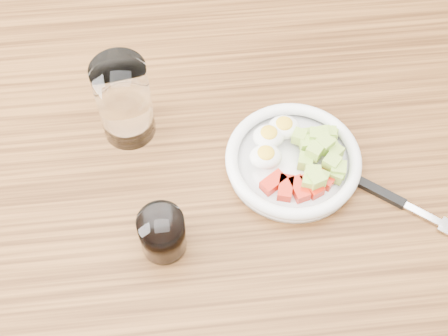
% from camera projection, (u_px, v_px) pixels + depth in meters
% --- Properties ---
extents(dining_table, '(1.50, 0.90, 0.77)m').
position_uv_depth(dining_table, '(231.00, 216.00, 0.99)').
color(dining_table, brown).
rests_on(dining_table, ground).
extents(bowl, '(0.20, 0.20, 0.05)m').
position_uv_depth(bowl, '(294.00, 159.00, 0.90)').
color(bowl, white).
rests_on(bowl, dining_table).
extents(fork, '(0.17, 0.14, 0.01)m').
position_uv_depth(fork, '(391.00, 198.00, 0.89)').
color(fork, black).
rests_on(fork, dining_table).
extents(water_glass, '(0.08, 0.08, 0.14)m').
position_uv_depth(water_glass, '(124.00, 101.00, 0.89)').
color(water_glass, white).
rests_on(water_glass, dining_table).
extents(coffee_glass, '(0.06, 0.06, 0.07)m').
position_uv_depth(coffee_glass, '(162.00, 234.00, 0.82)').
color(coffee_glass, white).
rests_on(coffee_glass, dining_table).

